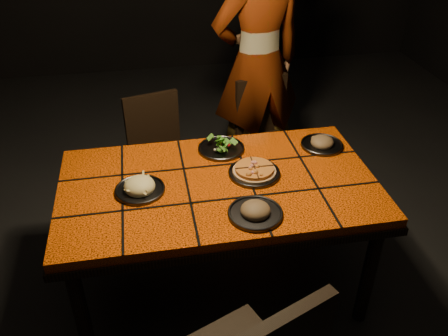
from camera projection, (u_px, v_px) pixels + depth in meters
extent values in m
cube|color=black|center=(219.00, 287.00, 2.83)|extent=(6.00, 7.00, 0.04)
cube|color=#DC4A06|center=(218.00, 186.00, 2.42)|extent=(1.60, 0.90, 0.05)
cube|color=black|center=(218.00, 193.00, 2.44)|extent=(1.62, 0.92, 0.04)
cylinder|color=black|center=(82.00, 315.00, 2.22)|extent=(0.07, 0.07, 0.66)
cylinder|color=black|center=(369.00, 274.00, 2.44)|extent=(0.07, 0.07, 0.66)
cylinder|color=black|center=(90.00, 217.00, 2.83)|extent=(0.07, 0.07, 0.66)
cylinder|color=black|center=(319.00, 191.00, 3.05)|extent=(0.07, 0.07, 0.66)
cube|color=black|center=(163.00, 162.00, 3.21)|extent=(0.45, 0.45, 0.04)
cube|color=black|center=(152.00, 122.00, 3.21)|extent=(0.37, 0.13, 0.41)
cylinder|color=black|center=(150.00, 204.00, 3.15)|extent=(0.03, 0.03, 0.38)
cylinder|color=black|center=(193.00, 193.00, 3.26)|extent=(0.03, 0.03, 0.38)
cylinder|color=black|center=(138.00, 181.00, 3.38)|extent=(0.03, 0.03, 0.38)
cylinder|color=black|center=(178.00, 171.00, 3.49)|extent=(0.03, 0.03, 0.38)
cube|color=black|center=(271.00, 145.00, 3.36)|extent=(0.47, 0.47, 0.04)
cube|color=black|center=(261.00, 105.00, 3.37)|extent=(0.39, 0.12, 0.43)
cylinder|color=black|center=(260.00, 187.00, 3.31)|extent=(0.03, 0.03, 0.40)
cylinder|color=black|center=(299.00, 176.00, 3.41)|extent=(0.03, 0.03, 0.40)
cylinder|color=black|center=(241.00, 164.00, 3.55)|extent=(0.03, 0.03, 0.40)
cylinder|color=black|center=(278.00, 155.00, 3.65)|extent=(0.03, 0.03, 0.40)
imported|color=brown|center=(258.00, 63.00, 3.28)|extent=(0.76, 0.59, 1.86)
cylinder|color=#3C3C41|center=(254.00, 173.00, 2.46)|extent=(0.27, 0.27, 0.01)
torus|color=#3C3C41|center=(254.00, 172.00, 2.45)|extent=(0.27, 0.27, 0.01)
cylinder|color=tan|center=(254.00, 171.00, 2.45)|extent=(0.23, 0.23, 0.01)
cylinder|color=#C18732|center=(254.00, 169.00, 2.44)|extent=(0.21, 0.21, 0.02)
cylinder|color=#3C3C41|center=(140.00, 190.00, 2.33)|extent=(0.25, 0.25, 0.01)
torus|color=#3C3C41|center=(140.00, 189.00, 2.33)|extent=(0.25, 0.25, 0.01)
ellipsoid|color=#CCC186|center=(140.00, 186.00, 2.32)|extent=(0.15, 0.15, 0.08)
cylinder|color=#3C3C41|center=(221.00, 149.00, 2.66)|extent=(0.26, 0.26, 0.01)
torus|color=#3C3C41|center=(221.00, 148.00, 2.66)|extent=(0.26, 0.26, 0.01)
cylinder|color=#3C3C41|center=(255.00, 214.00, 2.18)|extent=(0.26, 0.26, 0.01)
torus|color=#3C3C41|center=(255.00, 212.00, 2.18)|extent=(0.26, 0.26, 0.01)
ellipsoid|color=brown|center=(255.00, 209.00, 2.17)|extent=(0.15, 0.15, 0.08)
cylinder|color=#3C3C41|center=(322.00, 145.00, 2.69)|extent=(0.24, 0.24, 0.01)
torus|color=#3C3C41|center=(322.00, 144.00, 2.69)|extent=(0.24, 0.24, 0.01)
ellipsoid|color=brown|center=(322.00, 141.00, 2.68)|extent=(0.14, 0.14, 0.08)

